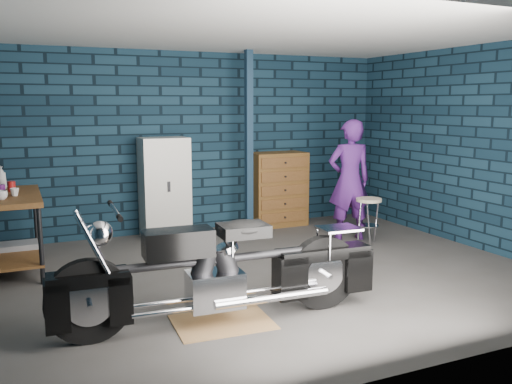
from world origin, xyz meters
The scene contains 16 objects.
ground centered at (0.00, 0.00, 0.00)m, with size 6.00×6.00×0.00m, color #454240.
room_walls centered at (0.00, 0.55, 1.90)m, with size 6.02×5.01×2.71m.
support_post centered at (0.55, 1.95, 1.35)m, with size 0.10×0.10×2.70m, color #13283B.
workbench centered at (-2.68, 1.30, 0.46)m, with size 0.60×1.40×0.91m, color brown.
drip_mat centered at (-1.02, -1.09, 0.00)m, with size 0.86×0.64×0.01m, color #8E613E.
motorcycle centered at (-1.02, -1.09, 0.55)m, with size 2.51×0.68×1.11m, color black, non-canonical shape.
person centered at (1.70, 1.01, 0.86)m, with size 0.63×0.41×1.72m, color #471B67.
storage_bin centered at (-2.66, 1.53, 0.14)m, with size 0.45×0.32×0.28m, color gray.
locker centered at (-0.66, 2.23, 0.73)m, with size 0.68×0.48×1.45m, color beige.
tool_chest centered at (1.18, 2.23, 0.59)m, with size 0.88×0.49×1.17m, color brown.
shop_stool centered at (1.81, 0.68, 0.32)m, with size 0.35×0.35×0.64m, color #C6B795, non-canonical shape.
cup_a centered at (-2.78, 0.96, 0.96)m, with size 0.13×0.13×0.10m, color #C6B795.
cup_b centered at (-2.65, 1.16, 0.96)m, with size 0.10×0.10×0.09m, color #C6B795.
mug_purple centered at (-2.79, 1.28, 0.97)m, with size 0.09×0.09×0.12m, color #52175D.
mug_red centered at (-2.68, 1.52, 0.97)m, with size 0.09×0.09×0.12m, color #9F1615.
bottle centered at (-2.79, 1.77, 1.05)m, with size 0.11×0.11×0.28m, color gray.
Camera 1 is at (-2.62, -5.40, 1.93)m, focal length 38.00 mm.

